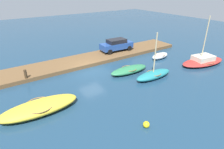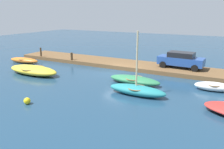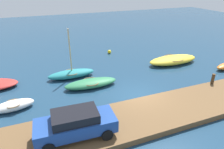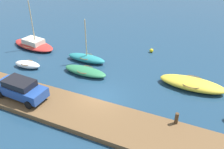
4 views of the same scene
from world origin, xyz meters
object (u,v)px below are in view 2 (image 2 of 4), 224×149
dinghy_white (213,86)px  mooring_post_west (72,56)px  motorboat_yellow (33,70)px  rowboat_green (134,80)px  rowboat_orange (24,60)px  rowboat_teal (137,90)px  parked_car (181,60)px  mooring_post_mid_west (41,52)px  marker_buoy (27,101)px

dinghy_white → mooring_post_west: (15.31, -2.57, 0.49)m
dinghy_white → mooring_post_west: 15.53m
motorboat_yellow → rowboat_green: motorboat_yellow is taller
rowboat_orange → dinghy_white: (-20.35, 0.14, 0.02)m
rowboat_teal → dinghy_white: bearing=-142.8°
mooring_post_west → parked_car: 12.02m
rowboat_green → mooring_post_mid_west: bearing=-13.5°
motorboat_yellow → mooring_post_mid_west: (4.52, -5.59, 0.52)m
marker_buoy → mooring_post_west: bearing=-65.8°
dinghy_white → mooring_post_mid_west: size_ratio=2.65×
mooring_post_west → marker_buoy: size_ratio=1.94×
rowboat_green → parked_car: bearing=-111.4°
dinghy_white → motorboat_yellow: bearing=3.9°
rowboat_green → parked_car: size_ratio=1.01×
rowboat_orange → marker_buoy: size_ratio=9.15×
rowboat_orange → parked_car: 17.49m
motorboat_yellow → rowboat_teal: bearing=177.6°
rowboat_orange → rowboat_green: size_ratio=0.90×
rowboat_green → motorboat_yellow: bearing=12.0°
rowboat_green → mooring_post_west: mooring_post_west is taller
rowboat_teal → mooring_post_west: rowboat_teal is taller
rowboat_teal → dinghy_white: size_ratio=1.60×
mooring_post_west → mooring_post_mid_west: 4.78m
parked_car → rowboat_green: bearing=69.7°
rowboat_teal → rowboat_orange: 16.06m
dinghy_white → parked_car: 5.80m
mooring_post_mid_west → rowboat_teal: bearing=158.2°
mooring_post_mid_west → parked_car: parked_car is taller
rowboat_orange → parked_car: bearing=-170.1°
marker_buoy → rowboat_green: bearing=-121.1°
motorboat_yellow → mooring_post_mid_west: 7.20m
mooring_post_mid_west → marker_buoy: bearing=131.4°
mooring_post_west → motorboat_yellow: bearing=87.3°
motorboat_yellow → marker_buoy: size_ratio=12.85×
rowboat_teal → marker_buoy: (5.59, 4.93, -0.17)m
mooring_post_west → mooring_post_mid_west: (4.78, 0.00, 0.11)m
dinghy_white → mooring_post_mid_west: 20.26m
rowboat_green → mooring_post_west: 10.14m
motorboat_yellow → rowboat_teal: (-10.84, 0.57, -0.03)m
mooring_post_west → marker_buoy: 12.17m
rowboat_teal → mooring_post_mid_west: 16.55m
motorboat_yellow → mooring_post_west: bearing=-92.0°
dinghy_white → marker_buoy: size_ratio=6.49×
motorboat_yellow → mooring_post_west: size_ratio=6.61×
rowboat_teal → parked_car: size_ratio=1.03×
dinghy_white → mooring_post_west: size_ratio=3.34×
mooring_post_west → mooring_post_mid_west: bearing=0.0°
motorboat_yellow → mooring_post_mid_west: mooring_post_mid_west is taller
mooring_post_mid_west → parked_car: (-16.62, -2.00, 0.29)m
motorboat_yellow → parked_car: parked_car is taller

